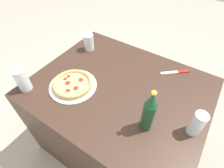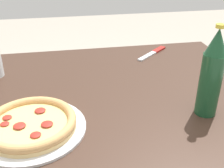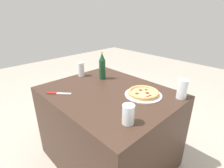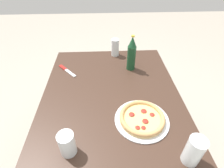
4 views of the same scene
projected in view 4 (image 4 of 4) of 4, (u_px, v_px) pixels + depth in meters
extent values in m
plane|color=#A89E8E|center=(111.00, 151.00, 1.62)|extent=(8.00, 8.00, 0.00)
cube|color=#3D281E|center=(111.00, 126.00, 1.39)|extent=(1.10, 0.89, 0.74)
cylinder|color=silver|center=(142.00, 120.00, 0.97)|extent=(0.30, 0.30, 0.01)
cylinder|color=#DBB775|center=(142.00, 119.00, 0.96)|extent=(0.25, 0.25, 0.01)
cylinder|color=#E5C170|center=(142.00, 118.00, 0.96)|extent=(0.22, 0.22, 0.00)
torus|color=tan|center=(142.00, 117.00, 0.95)|extent=(0.25, 0.25, 0.02)
ellipsoid|color=maroon|center=(138.00, 128.00, 0.90)|extent=(0.03, 0.03, 0.01)
ellipsoid|color=maroon|center=(152.00, 115.00, 0.97)|extent=(0.03, 0.03, 0.01)
ellipsoid|color=maroon|center=(144.00, 111.00, 0.99)|extent=(0.03, 0.03, 0.01)
ellipsoid|color=maroon|center=(145.00, 121.00, 0.93)|extent=(0.03, 0.03, 0.01)
ellipsoid|color=maroon|center=(144.00, 128.00, 0.90)|extent=(0.02, 0.02, 0.01)
ellipsoid|color=maroon|center=(132.00, 114.00, 0.97)|extent=(0.03, 0.03, 0.01)
cylinder|color=white|center=(194.00, 151.00, 0.75)|extent=(0.08, 0.08, 0.15)
cylinder|color=#935123|center=(193.00, 153.00, 0.76)|extent=(0.06, 0.06, 0.11)
cylinder|color=white|center=(115.00, 47.00, 1.48)|extent=(0.06, 0.06, 0.15)
cylinder|color=silver|center=(115.00, 50.00, 1.49)|extent=(0.05, 0.05, 0.09)
cylinder|color=white|center=(67.00, 144.00, 0.79)|extent=(0.08, 0.08, 0.13)
cylinder|color=orange|center=(68.00, 147.00, 0.80)|extent=(0.06, 0.06, 0.07)
cylinder|color=#194728|center=(131.00, 58.00, 1.30)|extent=(0.06, 0.06, 0.19)
cone|color=#194728|center=(133.00, 42.00, 1.22)|extent=(0.06, 0.06, 0.07)
cylinder|color=gold|center=(133.00, 36.00, 1.19)|extent=(0.02, 0.02, 0.01)
cube|color=maroon|center=(63.00, 68.00, 1.37)|extent=(0.08, 0.07, 0.01)
cube|color=silver|center=(70.00, 73.00, 1.31)|extent=(0.11, 0.10, 0.01)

